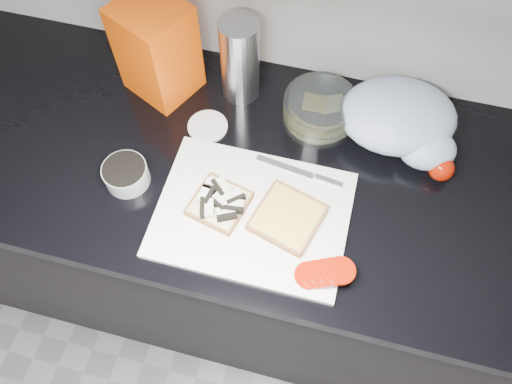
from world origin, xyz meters
TOP-DOWN VIEW (x-y plane):
  - base_cabinet at (0.00, 1.20)m, footprint 3.50×0.60m
  - countertop at (0.00, 1.20)m, footprint 3.50×0.64m
  - cutting_board at (-0.04, 1.07)m, footprint 0.40×0.30m
  - bread_left at (-0.11, 1.07)m, footprint 0.14×0.14m
  - bread_right at (0.03, 1.07)m, footprint 0.16×0.16m
  - tomato_slices at (0.13, 0.97)m, footprint 0.13×0.09m
  - knife at (0.05, 1.19)m, footprint 0.20×0.04m
  - seed_tub at (-0.33, 1.09)m, footprint 0.10×0.10m
  - tub_lid at (-0.20, 1.27)m, footprint 0.10×0.10m
  - glass_bowl at (0.04, 1.35)m, footprint 0.17×0.17m
  - bread_bag at (-0.34, 1.37)m, footprint 0.19×0.19m
  - steel_canister at (-0.16, 1.39)m, footprint 0.09×0.09m
  - grocery_bag at (0.23, 1.35)m, footprint 0.30×0.25m
  - whole_tomatoes at (0.33, 1.27)m, footprint 0.06×0.06m

SIDE VIEW (x-z plane):
  - base_cabinet at x=0.00m, z-range 0.00..0.86m
  - countertop at x=0.00m, z-range 0.86..0.90m
  - tub_lid at x=-0.20m, z-range 0.90..0.91m
  - cutting_board at x=-0.04m, z-range 0.90..0.91m
  - knife at x=0.05m, z-range 0.91..0.92m
  - bread_right at x=0.03m, z-range 0.91..0.93m
  - bread_left at x=-0.11m, z-range 0.91..0.94m
  - tomato_slices at x=0.13m, z-range 0.91..0.94m
  - seed_tub at x=-0.33m, z-range 0.90..0.95m
  - whole_tomatoes at x=0.33m, z-range 0.90..0.96m
  - glass_bowl at x=0.04m, z-range 0.90..0.97m
  - grocery_bag at x=0.23m, z-range 0.90..1.01m
  - steel_canister at x=-0.16m, z-range 0.90..1.11m
  - bread_bag at x=-0.34m, z-range 0.90..1.13m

